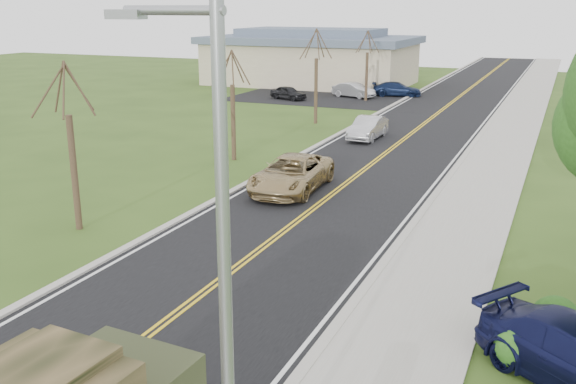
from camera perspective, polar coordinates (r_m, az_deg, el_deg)
The scene contains 15 objects.
road at distance 48.75m, azimuth 12.80°, elevation 6.54°, with size 8.00×120.00×0.01m, color black.
curb_right at distance 48.16m, azimuth 17.67°, elevation 6.13°, with size 0.30×120.00×0.12m, color #9E998E.
sidewalk_right at distance 48.03m, azimuth 19.75°, elevation 5.91°, with size 3.20×120.00×0.10m, color #9E998E.
curb_left at distance 49.67m, azimuth 8.07°, elevation 7.01°, with size 0.30×120.00×0.10m, color #9E998E.
street_light at distance 8.58m, azimuth -6.23°, elevation -7.39°, with size 1.65×0.22×8.00m.
bare_tree_a at distance 24.04m, azimuth -18.58°, elevation 2.80°, with size 1.93×2.26×6.08m.
bare_tree_b at distance 33.75m, azimuth -4.91°, elevation 6.98°, with size 1.83×2.14×5.73m.
bare_tree_c at distance 44.53m, azimuth 2.50°, elevation 9.64°, with size 2.04×2.39×6.42m.
bare_tree_d at distance 55.86m, azimuth 7.01°, elevation 10.64°, with size 1.88×2.20×5.91m.
commercial_building at distance 68.17m, azimuth 2.09°, elevation 11.85°, with size 25.50×21.50×5.65m.
suv_champagne at distance 28.17m, azimuth 0.31°, elevation 1.63°, with size 2.53×5.48×1.52m, color #A0885A.
sedan_silver at distance 39.69m, azimuth 7.11°, elevation 5.67°, with size 1.44×4.13×1.36m, color #B9B8BE.
lot_car_dark at distance 56.44m, azimuth 0.03°, elevation 8.81°, with size 1.38×3.43×1.17m, color black.
lot_car_silver at distance 58.04m, azimuth 5.85°, elevation 9.00°, with size 1.39×3.98×1.31m, color #BAB9BF.
lot_car_navy at distance 59.46m, azimuth 9.64°, elevation 9.01°, with size 1.78×4.39×1.27m, color #0F1B39.
Camera 1 is at (8.86, -7.30, 7.85)m, focal length 40.00 mm.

